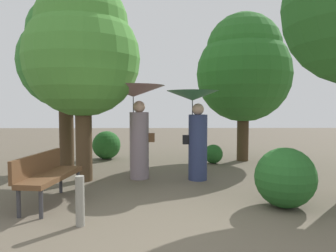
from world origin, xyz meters
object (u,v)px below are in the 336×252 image
(tree_mid_right, at_px, (244,67))
(path_marker_post, at_px, (80,201))
(person_left, at_px, (136,110))
(tree_mid_left, at_px, (65,54))
(park_bench, at_px, (47,173))
(person_right, at_px, (195,120))
(tree_near_left, at_px, (82,49))

(tree_mid_right, distance_m, path_marker_post, 6.67)
(person_left, relative_size, tree_mid_left, 0.47)
(tree_mid_right, bearing_deg, path_marker_post, -123.91)
(park_bench, xyz_separation_m, path_marker_post, (0.80, -0.98, -0.17))
(person_right, distance_m, tree_near_left, 2.85)
(tree_mid_right, relative_size, path_marker_post, 6.36)
(person_left, bearing_deg, tree_mid_left, 54.55)
(tree_near_left, xyz_separation_m, tree_mid_left, (-0.82, 1.47, 0.13))
(tree_mid_right, height_order, path_marker_post, tree_mid_right)
(tree_mid_right, bearing_deg, person_right, -124.08)
(person_right, xyz_separation_m, tree_mid_left, (-3.23, 1.41, 1.65))
(tree_mid_left, bearing_deg, tree_mid_right, 12.06)
(tree_mid_right, bearing_deg, tree_mid_left, -167.94)
(person_left, xyz_separation_m, person_right, (1.31, -0.14, -0.20))
(park_bench, distance_m, tree_mid_right, 6.38)
(person_right, distance_m, tree_mid_left, 3.90)
(person_right, xyz_separation_m, path_marker_post, (-1.80, -2.70, -0.98))
(person_right, relative_size, tree_near_left, 0.45)
(person_left, bearing_deg, path_marker_post, 168.04)
(path_marker_post, bearing_deg, tree_near_left, 102.98)
(tree_near_left, height_order, tree_mid_left, tree_mid_left)
(path_marker_post, bearing_deg, tree_mid_right, 56.09)
(tree_near_left, relative_size, tree_mid_right, 0.99)
(person_left, distance_m, tree_mid_right, 3.96)
(person_right, relative_size, tree_mid_right, 0.45)
(tree_near_left, height_order, path_marker_post, tree_near_left)
(tree_near_left, bearing_deg, path_marker_post, -77.02)
(person_left, relative_size, path_marker_post, 3.05)
(person_left, relative_size, tree_mid_right, 0.48)
(park_bench, height_order, tree_near_left, tree_near_left)
(park_bench, bearing_deg, tree_near_left, 0.73)
(park_bench, xyz_separation_m, tree_mid_right, (4.27, 4.17, 2.26))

